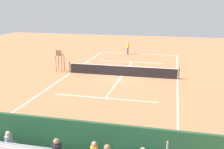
{
  "coord_description": "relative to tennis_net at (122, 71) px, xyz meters",
  "views": [
    {
      "loc": [
        -4.51,
        23.31,
        6.64
      ],
      "look_at": [
        0.0,
        4.0,
        1.2
      ],
      "focal_mm": 42.78,
      "sensor_mm": 36.0,
      "label": 1
    }
  ],
  "objects": [
    {
      "name": "backdrop_wall",
      "position": [
        0.0,
        14.0,
        0.5
      ],
      "size": [
        18.0,
        0.16,
        2.0
      ],
      "primitive_type": "cube",
      "color": "#1E4C2D",
      "rests_on": "ground"
    },
    {
      "name": "tennis_ball_near",
      "position": [
        0.4,
        -7.22,
        -0.47
      ],
      "size": [
        0.07,
        0.07,
        0.07
      ],
      "primitive_type": "sphere",
      "color": "#CCDB33",
      "rests_on": "ground"
    },
    {
      "name": "tennis_racket",
      "position": [
        2.2,
        -10.33,
        -0.49
      ],
      "size": [
        0.35,
        0.58,
        0.03
      ],
      "color": "black",
      "rests_on": "ground"
    },
    {
      "name": "ground_plane",
      "position": [
        0.0,
        0.0,
        -0.5
      ],
      "size": [
        60.0,
        60.0,
        0.0
      ],
      "primitive_type": "plane",
      "color": "#CC7047"
    },
    {
      "name": "tennis_net",
      "position": [
        0.0,
        0.0,
        0.0
      ],
      "size": [
        10.3,
        0.1,
        1.07
      ],
      "color": "black",
      "rests_on": "ground"
    },
    {
      "name": "court_line_markings",
      "position": [
        0.0,
        -0.04,
        -0.5
      ],
      "size": [
        10.1,
        22.2,
        0.01
      ],
      "color": "white",
      "rests_on": "ground"
    },
    {
      "name": "tennis_player",
      "position": [
        1.27,
        -10.45,
        0.51
      ],
      "size": [
        0.46,
        0.56,
        1.93
      ],
      "color": "navy",
      "rests_on": "ground"
    },
    {
      "name": "umpire_chair",
      "position": [
        6.2,
        -0.2,
        0.81
      ],
      "size": [
        0.67,
        0.67,
        2.14
      ],
      "color": "brown",
      "rests_on": "ground"
    },
    {
      "name": "courtside_bench",
      "position": [
        -1.89,
        13.27,
        0.06
      ],
      "size": [
        1.8,
        0.4,
        0.93
      ],
      "color": "#234C2D",
      "rests_on": "ground"
    }
  ]
}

